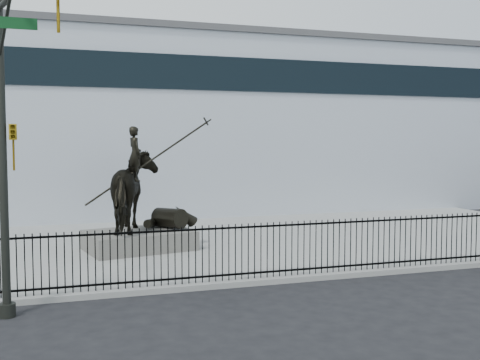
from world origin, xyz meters
name	(u,v)px	position (x,y,z in m)	size (l,w,h in m)	color
ground	(305,293)	(0.00, 0.00, 0.00)	(120.00, 120.00, 0.00)	black
plaza	(227,242)	(0.00, 7.00, 0.07)	(30.00, 12.00, 0.15)	gray
building	(165,130)	(0.00, 20.00, 4.50)	(44.00, 14.00, 9.00)	silver
picket_fence	(286,249)	(0.00, 1.25, 0.90)	(22.10, 0.10, 1.50)	black
statue_plinth	(139,240)	(-3.35, 6.23, 0.47)	(3.42, 2.35, 0.64)	#54524D
equestrian_statue	(140,191)	(-3.28, 6.24, 2.13)	(4.30, 3.13, 3.71)	black
traffic_signal_left	(11,131)	(-6.75, -0.62, 4.03)	(1.52, 4.84, 7.00)	black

